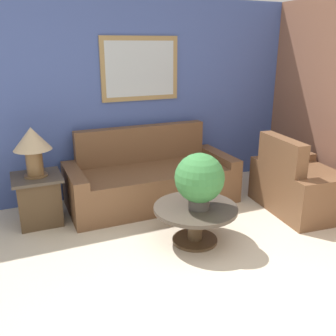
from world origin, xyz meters
TOP-DOWN VIEW (x-y plane):
  - ground_plane at (0.00, 0.00)m, footprint 20.00×20.00m
  - wall_back at (0.00, 2.88)m, footprint 6.58×0.09m
  - couch_main at (-0.02, 2.35)m, footprint 2.17×0.94m
  - armchair at (1.64, 1.36)m, footprint 1.03×1.23m
  - coffee_table at (0.02, 1.16)m, footprint 0.88×0.88m
  - side_table at (-1.44, 2.29)m, footprint 0.55×0.55m
  - table_lamp at (-1.44, 2.29)m, footprint 0.42×0.42m
  - potted_plant_on_table at (0.03, 1.11)m, footprint 0.51×0.51m

SIDE VIEW (x-z plane):
  - ground_plane at x=0.00m, z-range 0.00..0.00m
  - coffee_table at x=0.02m, z-range 0.09..0.50m
  - side_table at x=-1.44m, z-range 0.01..0.59m
  - armchair at x=1.64m, z-range -0.18..0.78m
  - couch_main at x=-0.02m, z-range -0.18..0.79m
  - potted_plant_on_table at x=0.03m, z-range 0.43..1.02m
  - table_lamp at x=-1.44m, z-range 0.68..1.24m
  - wall_back at x=0.00m, z-range 0.01..2.61m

